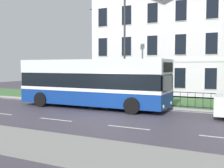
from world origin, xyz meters
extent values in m
cube|color=#46404B|center=(0.00, 0.00, -0.03)|extent=(60.00, 56.00, 0.06)
cube|color=silver|center=(0.00, 3.65, 0.00)|extent=(54.00, 0.14, 0.01)
cube|color=silver|center=(-2.00, -1.80, 0.00)|extent=(2.00, 0.12, 0.01)
cube|color=silver|center=(2.00, -1.80, 0.00)|extent=(2.00, 0.12, 0.01)
cube|color=#9E9E99|center=(0.00, 4.12, 0.06)|extent=(57.00, 0.24, 0.12)
cube|color=#49793F|center=(0.00, 7.05, 0.06)|extent=(57.00, 5.61, 0.12)
cube|color=gray|center=(0.00, -5.50, 0.00)|extent=(57.00, 3.00, 0.01)
cube|color=white|center=(0.10, 15.65, 4.70)|extent=(14.85, 9.82, 9.15)
cube|color=white|center=(0.10, 10.72, 3.12)|extent=(14.85, 0.06, 0.20)
cube|color=#2D333D|center=(0.10, 10.71, 1.22)|extent=(1.10, 0.06, 2.20)
cube|color=white|center=(-6.09, 10.71, 1.67)|extent=(1.03, 0.04, 1.80)
cube|color=black|center=(-6.09, 10.69, 1.67)|extent=(0.93, 0.03, 1.70)
cube|color=white|center=(-3.61, 10.71, 1.67)|extent=(1.03, 0.04, 1.80)
cube|color=black|center=(-3.61, 10.69, 1.67)|extent=(0.93, 0.03, 1.70)
cube|color=white|center=(-1.14, 10.71, 1.67)|extent=(1.03, 0.04, 1.80)
cube|color=black|center=(-1.14, 10.69, 1.67)|extent=(0.93, 0.03, 1.70)
cube|color=white|center=(1.34, 10.71, 1.67)|extent=(1.03, 0.04, 1.80)
cube|color=black|center=(1.34, 10.69, 1.67)|extent=(0.93, 0.03, 1.70)
cube|color=white|center=(3.81, 10.71, 1.67)|extent=(1.03, 0.04, 1.80)
cube|color=black|center=(3.81, 10.69, 1.67)|extent=(0.93, 0.03, 1.70)
cube|color=white|center=(-6.09, 10.71, 4.49)|extent=(1.03, 0.04, 1.80)
cube|color=black|center=(-6.09, 10.69, 4.49)|extent=(0.93, 0.03, 1.70)
cube|color=white|center=(-3.61, 10.71, 4.49)|extent=(1.03, 0.04, 1.80)
cube|color=black|center=(-3.61, 10.69, 4.49)|extent=(0.93, 0.03, 1.70)
cube|color=white|center=(-1.14, 10.71, 4.49)|extent=(1.03, 0.04, 1.80)
cube|color=black|center=(-1.14, 10.69, 4.49)|extent=(0.93, 0.03, 1.70)
cube|color=white|center=(1.34, 10.71, 4.49)|extent=(1.03, 0.04, 1.80)
cube|color=black|center=(1.34, 10.69, 4.49)|extent=(0.93, 0.03, 1.70)
cube|color=white|center=(3.81, 10.71, 4.49)|extent=(1.03, 0.04, 1.80)
cube|color=black|center=(3.81, 10.69, 4.49)|extent=(0.93, 0.03, 1.70)
cube|color=white|center=(-6.09, 10.71, 7.30)|extent=(1.03, 0.04, 1.80)
cube|color=black|center=(-6.09, 10.69, 7.30)|extent=(0.93, 0.03, 1.70)
cube|color=white|center=(-3.61, 10.71, 7.30)|extent=(1.03, 0.04, 1.80)
cube|color=black|center=(-3.61, 10.69, 7.30)|extent=(0.93, 0.03, 1.70)
cube|color=white|center=(-1.14, 10.71, 7.30)|extent=(1.03, 0.04, 1.80)
cube|color=black|center=(-1.14, 10.69, 7.30)|extent=(0.93, 0.03, 1.70)
cube|color=white|center=(1.34, 10.71, 7.30)|extent=(1.03, 0.04, 1.80)
cube|color=black|center=(1.34, 10.69, 7.30)|extent=(0.93, 0.03, 1.70)
cube|color=white|center=(3.81, 10.71, 7.30)|extent=(1.03, 0.04, 1.80)
cube|color=black|center=(3.81, 10.69, 7.30)|extent=(0.93, 0.03, 1.70)
cube|color=black|center=(0.10, 4.40, 1.07)|extent=(14.55, 0.04, 0.04)
cube|color=black|center=(0.10, 4.40, 0.20)|extent=(14.55, 0.04, 0.04)
cylinder|color=black|center=(-7.18, 4.40, 0.59)|extent=(0.02, 0.02, 0.95)
cylinder|color=black|center=(-6.72, 4.40, 0.59)|extent=(0.02, 0.02, 0.95)
cylinder|color=black|center=(-6.27, 4.40, 0.59)|extent=(0.02, 0.02, 0.95)
cylinder|color=black|center=(-5.81, 4.40, 0.59)|extent=(0.02, 0.02, 0.95)
cylinder|color=black|center=(-5.36, 4.40, 0.59)|extent=(0.02, 0.02, 0.95)
cylinder|color=black|center=(-4.90, 4.40, 0.59)|extent=(0.02, 0.02, 0.95)
cylinder|color=black|center=(-4.45, 4.40, 0.59)|extent=(0.02, 0.02, 0.95)
cylinder|color=black|center=(-3.99, 4.40, 0.59)|extent=(0.02, 0.02, 0.95)
cylinder|color=black|center=(-3.54, 4.40, 0.59)|extent=(0.02, 0.02, 0.95)
cylinder|color=black|center=(-3.08, 4.40, 0.59)|extent=(0.02, 0.02, 0.95)
cylinder|color=black|center=(-2.63, 4.40, 0.59)|extent=(0.02, 0.02, 0.95)
cylinder|color=black|center=(-2.18, 4.40, 0.59)|extent=(0.02, 0.02, 0.95)
cylinder|color=black|center=(-1.72, 4.40, 0.59)|extent=(0.02, 0.02, 0.95)
cylinder|color=black|center=(-1.27, 4.40, 0.59)|extent=(0.02, 0.02, 0.95)
cylinder|color=black|center=(-0.81, 4.40, 0.59)|extent=(0.02, 0.02, 0.95)
cylinder|color=black|center=(-0.36, 4.40, 0.59)|extent=(0.02, 0.02, 0.95)
cylinder|color=black|center=(0.10, 4.40, 0.59)|extent=(0.02, 0.02, 0.95)
cylinder|color=black|center=(0.55, 4.40, 0.59)|extent=(0.02, 0.02, 0.95)
cylinder|color=black|center=(1.01, 4.40, 0.59)|extent=(0.02, 0.02, 0.95)
cylinder|color=black|center=(1.46, 4.40, 0.59)|extent=(0.02, 0.02, 0.95)
cylinder|color=black|center=(1.92, 4.40, 0.59)|extent=(0.02, 0.02, 0.95)
cylinder|color=black|center=(2.37, 4.40, 0.59)|extent=(0.02, 0.02, 0.95)
cylinder|color=black|center=(2.83, 4.40, 0.59)|extent=(0.02, 0.02, 0.95)
cylinder|color=black|center=(3.28, 4.40, 0.59)|extent=(0.02, 0.02, 0.95)
cylinder|color=black|center=(3.74, 4.40, 0.59)|extent=(0.02, 0.02, 0.95)
cylinder|color=black|center=(4.19, 4.40, 0.59)|extent=(0.02, 0.02, 0.95)
cylinder|color=black|center=(4.65, 4.40, 0.59)|extent=(0.02, 0.02, 0.95)
cylinder|color=black|center=(5.10, 4.40, 0.59)|extent=(0.02, 0.02, 0.95)
cube|color=navy|center=(-2.40, 2.56, 0.77)|extent=(9.85, 2.64, 1.02)
cube|color=white|center=(-2.40, 2.56, 1.24)|extent=(9.87, 2.66, 0.20)
cube|color=black|center=(-2.40, 2.56, 1.76)|extent=(9.77, 2.59, 0.96)
cube|color=silver|center=(-2.40, 2.56, 2.67)|extent=(9.85, 2.64, 0.85)
cube|color=black|center=(2.53, 2.61, 1.71)|extent=(0.08, 2.14, 0.89)
cube|color=black|center=(2.53, 2.61, 2.63)|extent=(0.08, 1.84, 0.54)
cylinder|color=silver|center=(2.53, 3.42, 0.48)|extent=(0.04, 0.20, 0.20)
cylinder|color=silver|center=(2.54, 1.79, 0.48)|extent=(0.04, 0.20, 0.20)
cylinder|color=black|center=(0.83, 3.81, 0.48)|extent=(0.96, 0.31, 0.96)
cylinder|color=black|center=(0.86, 1.37, 0.48)|extent=(0.96, 0.31, 0.96)
cylinder|color=black|center=(-5.65, 3.76, 0.48)|extent=(0.96, 0.31, 0.96)
cylinder|color=black|center=(-5.63, 1.31, 0.48)|extent=(0.96, 0.31, 0.96)
cylinder|color=#333338|center=(-1.51, 5.58, 3.83)|extent=(0.14, 0.14, 7.41)
cylinder|color=#23472D|center=(-4.89, 5.20, 0.60)|extent=(0.51, 0.51, 0.96)
ellipsoid|color=black|center=(-4.89, 5.20, 1.17)|extent=(0.52, 0.52, 0.18)
camera|label=1|loc=(6.80, -12.93, 2.72)|focal=44.76mm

